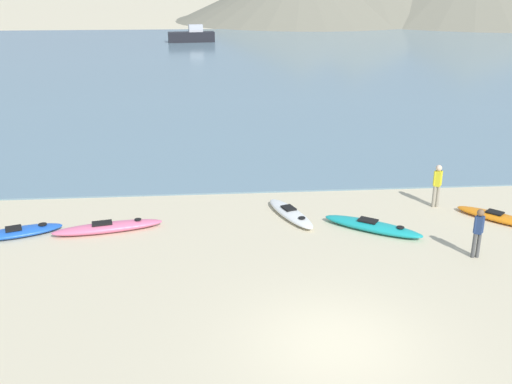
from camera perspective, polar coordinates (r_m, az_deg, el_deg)
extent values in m
plane|color=beige|center=(14.10, 7.66, -14.15)|extent=(400.00, 400.00, 0.00)
cube|color=slate|center=(56.93, -1.92, 12.22)|extent=(160.00, 70.00, 0.06)
ellipsoid|color=white|center=(20.59, 3.31, -2.05)|extent=(1.63, 2.97, 0.26)
cube|color=black|center=(20.66, 3.13, -1.51)|extent=(0.53, 0.62, 0.05)
cylinder|color=black|center=(19.89, 4.39, -2.46)|extent=(0.24, 0.24, 0.02)
ellipsoid|color=#E5668C|center=(19.99, -13.91, -3.29)|extent=(3.57, 1.36, 0.30)
cube|color=black|center=(19.92, -14.46, -2.87)|extent=(0.69, 0.48, 0.05)
cylinder|color=black|center=(19.98, -11.19, -2.57)|extent=(0.22, 0.22, 0.02)
ellipsoid|color=blue|center=(20.58, -21.67, -3.56)|extent=(2.81, 1.63, 0.25)
cube|color=black|center=(20.52, -22.10, -3.23)|extent=(0.60, 0.56, 0.05)
cylinder|color=black|center=(20.54, -19.67, -2.91)|extent=(0.27, 0.27, 0.02)
ellipsoid|color=teal|center=(19.84, 11.04, -3.23)|extent=(3.12, 2.48, 0.31)
cube|color=black|center=(19.82, 10.62, -2.66)|extent=(0.71, 0.66, 0.05)
cylinder|color=black|center=(19.53, 13.59, -3.29)|extent=(0.24, 0.24, 0.02)
ellipsoid|color=orange|center=(21.86, 22.11, -2.25)|extent=(2.49, 2.58, 0.25)
cube|color=black|center=(21.85, 21.81, -1.80)|extent=(0.63, 0.64, 0.05)
cylinder|color=#4C4C4C|center=(18.74, 20.04, -4.81)|extent=(0.11, 0.11, 0.77)
cylinder|color=#4C4C4C|center=(18.80, 20.42, -4.78)|extent=(0.11, 0.11, 0.77)
cube|color=navy|center=(18.52, 20.47, -2.95)|extent=(0.27, 0.26, 0.54)
cylinder|color=navy|center=(18.46, 20.15, -2.93)|extent=(0.08, 0.08, 0.52)
cylinder|color=navy|center=(18.56, 20.80, -2.89)|extent=(0.08, 0.08, 0.52)
sphere|color=brown|center=(18.38, 20.61, -1.86)|extent=(0.21, 0.21, 0.21)
cylinder|color=gray|center=(22.28, 16.58, -0.41)|extent=(0.12, 0.12, 0.79)
cylinder|color=gray|center=(22.33, 16.92, -0.40)|extent=(0.12, 0.12, 0.79)
cube|color=yellow|center=(22.08, 16.93, 1.24)|extent=(0.28, 0.27, 0.56)
cylinder|color=yellow|center=(22.04, 16.64, 1.27)|extent=(0.08, 0.08, 0.53)
cylinder|color=yellow|center=(22.12, 17.21, 1.28)|extent=(0.08, 0.08, 0.53)
sphere|color=beige|center=(21.97, 17.03, 2.21)|extent=(0.21, 0.21, 0.21)
cube|color=black|center=(74.34, -6.17, 14.47)|extent=(5.61, 2.25, 1.19)
cube|color=silver|center=(74.31, -5.77, 15.26)|extent=(1.74, 1.15, 0.83)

